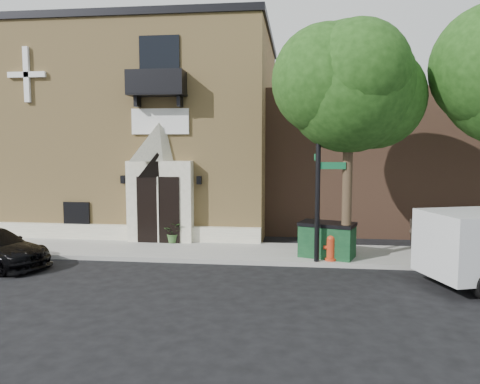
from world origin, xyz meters
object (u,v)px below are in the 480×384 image
object	(u,v)px
street_sign	(318,168)
pedestrian_near	(424,232)
pedestrian_far	(418,229)
dumpster	(327,239)
fire_hydrant	(331,248)

from	to	relation	value
street_sign	pedestrian_near	bearing A→B (deg)	16.63
pedestrian_near	pedestrian_far	xyz separation A→B (m)	(-0.11, 0.49, -0.02)
street_sign	pedestrian_far	xyz separation A→B (m)	(3.66, 1.99, -2.29)
pedestrian_far	dumpster	bearing A→B (deg)	108.84
dumpster	pedestrian_far	world-z (taller)	pedestrian_far
pedestrian_near	pedestrian_far	distance (m)	0.50
pedestrian_far	street_sign	bearing A→B (deg)	115.58
fire_hydrant	pedestrian_far	world-z (taller)	pedestrian_far
pedestrian_near	pedestrian_far	size ratio (longest dim) A/B	1.02
street_sign	pedestrian_far	bearing A→B (deg)	23.44
fire_hydrant	pedestrian_near	xyz separation A→B (m)	(3.31, 1.33, 0.38)
fire_hydrant	dumpster	xyz separation A→B (m)	(-0.10, 0.50, 0.18)
dumpster	pedestrian_near	xyz separation A→B (m)	(3.41, 0.83, 0.20)
pedestrian_near	pedestrian_far	world-z (taller)	pedestrian_near
street_sign	dumpster	xyz separation A→B (m)	(0.36, 0.67, -2.47)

